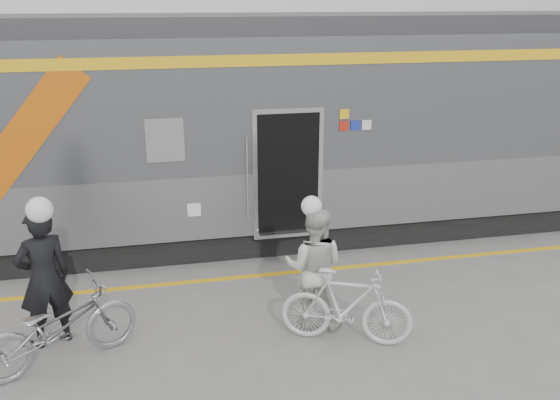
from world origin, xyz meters
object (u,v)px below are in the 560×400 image
object	(u,v)px
woman	(314,267)
bicycle_right	(346,306)
man	(44,278)
bicycle_left	(58,327)

from	to	relation	value
woman	bicycle_right	distance (m)	0.71
man	bicycle_left	bearing A→B (deg)	85.69
bicycle_left	bicycle_right	size ratio (longest dim) A/B	1.13
woman	bicycle_right	bearing A→B (deg)	141.61
bicycle_left	man	bearing A→B (deg)	-4.31
bicycle_left	woman	bearing A→B (deg)	-109.28
bicycle_right	man	bearing A→B (deg)	101.16
man	bicycle_right	world-z (taller)	man
bicycle_right	bicycle_left	bearing A→B (deg)	108.98
bicycle_left	bicycle_right	xyz separation A→B (m)	(3.65, -0.26, 0.01)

